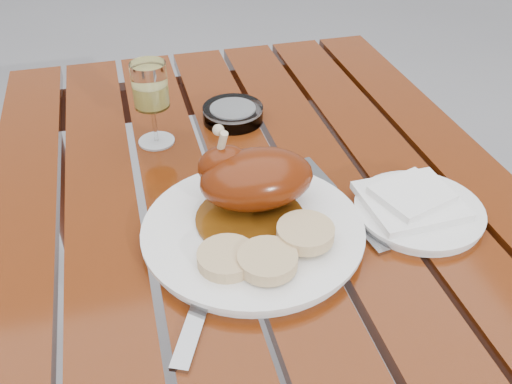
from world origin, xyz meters
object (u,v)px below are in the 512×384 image
table (265,371)px  dinner_plate (253,232)px  wine_glass (152,104)px  side_plate (419,211)px  ashtray (233,114)px

table → dinner_plate: size_ratio=3.98×
table → wine_glass: wine_glass is taller
wine_glass → side_plate: (0.34, -0.30, -0.06)m
dinner_plate → side_plate: (0.24, -0.01, -0.00)m
table → ashtray: (0.01, 0.27, 0.39)m
ashtray → table: bearing=-92.4°
dinner_plate → side_plate: size_ratio=1.64×
table → side_plate: (0.21, -0.06, 0.38)m
wine_glass → ashtray: bearing=15.5°
table → wine_glass: bearing=119.4°
dinner_plate → wine_glass: 0.30m
wine_glass → dinner_plate: bearing=-70.8°
table → dinner_plate: dinner_plate is taller
dinner_plate → side_plate: 0.24m
wine_glass → side_plate: 0.45m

